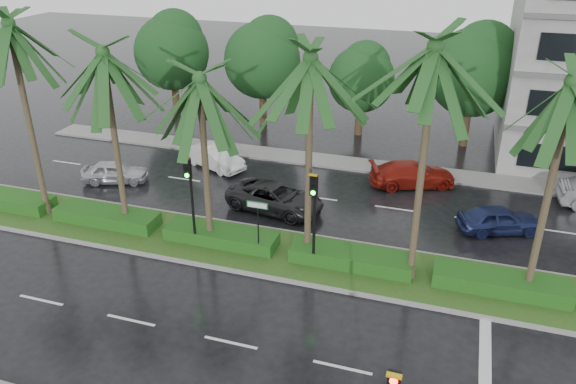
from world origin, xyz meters
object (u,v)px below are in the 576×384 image
(car_silver, at_px, (115,172))
(car_red, at_px, (412,174))
(car_white, at_px, (215,157))
(car_darkgrey, at_px, (275,197))
(street_sign, at_px, (258,215))
(signal_median_left, at_px, (190,189))
(car_blue, at_px, (499,219))

(car_silver, relative_size, car_red, 0.77)
(car_silver, xyz_separation_m, car_white, (4.50, 3.60, 0.04))
(car_silver, bearing_deg, car_darkgrey, -111.49)
(street_sign, distance_m, car_darkgrey, 4.83)
(car_white, bearing_deg, signal_median_left, -137.75)
(signal_median_left, relative_size, car_red, 0.92)
(car_red, relative_size, car_blue, 1.23)
(car_white, bearing_deg, car_blue, -77.05)
(car_red, bearing_deg, car_silver, 84.01)
(car_red, height_order, car_blue, car_red)
(signal_median_left, height_order, car_silver, signal_median_left)
(signal_median_left, relative_size, street_sign, 1.68)
(signal_median_left, height_order, car_blue, signal_median_left)
(signal_median_left, distance_m, street_sign, 3.13)
(car_blue, bearing_deg, car_darkgrey, 74.80)
(street_sign, bearing_deg, car_silver, 154.52)
(car_silver, height_order, car_white, car_white)
(car_darkgrey, bearing_deg, signal_median_left, 164.70)
(signal_median_left, height_order, car_white, signal_median_left)
(car_white, distance_m, car_blue, 16.27)
(street_sign, xyz_separation_m, car_darkgrey, (-0.79, 4.54, -1.43))
(street_sign, xyz_separation_m, car_white, (-6.00, 8.61, -1.46))
(signal_median_left, bearing_deg, car_red, 49.19)
(street_sign, bearing_deg, car_darkgrey, 99.83)
(car_white, xyz_separation_m, car_blue, (16.00, -2.95, -0.01))
(car_darkgrey, xyz_separation_m, car_blue, (10.79, 1.11, -0.04))
(car_silver, bearing_deg, street_sign, -134.25)
(car_red, bearing_deg, car_blue, -153.91)
(street_sign, bearing_deg, car_white, 124.89)
(car_blue, bearing_deg, car_white, 58.47)
(signal_median_left, bearing_deg, car_silver, 145.34)
(street_sign, distance_m, car_blue, 11.58)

